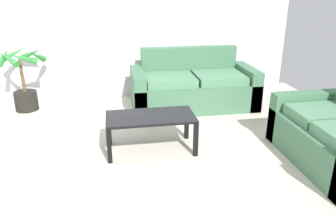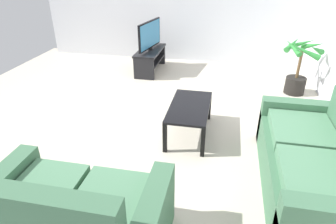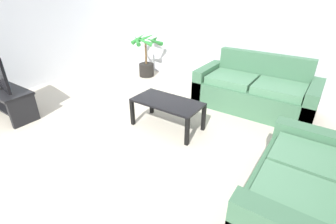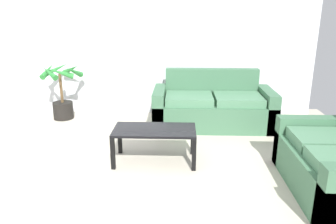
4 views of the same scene
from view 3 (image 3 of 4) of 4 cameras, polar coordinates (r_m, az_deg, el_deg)
ground_plane at (r=3.38m, az=-13.12°, el=-8.19°), size 6.60×6.60×0.00m
wall_back at (r=5.25m, az=11.13°, el=20.68°), size 6.00×0.06×2.70m
couch_main at (r=4.47m, az=19.52°, el=4.48°), size 1.94×0.90×0.90m
couch_loveseat at (r=2.56m, az=30.18°, el=-16.76°), size 0.90×1.49×0.90m
tv_stand at (r=4.77m, az=-33.73°, el=2.75°), size 1.10×0.45×0.47m
coffee_table at (r=3.58m, az=-0.18°, el=1.72°), size 1.02×0.52×0.44m
potted_palm at (r=5.81m, az=-5.07°, el=12.62°), size 0.70×0.68×1.00m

